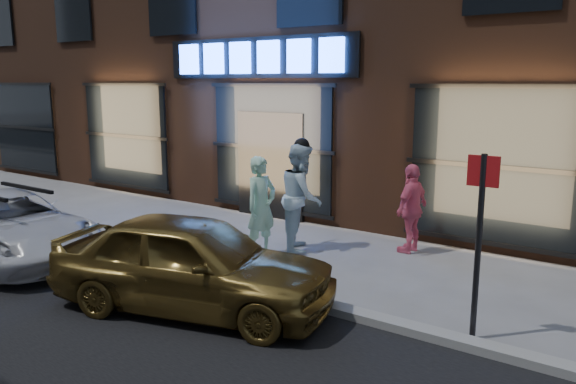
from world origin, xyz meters
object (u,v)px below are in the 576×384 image
(man_cap, at_px, (302,197))
(sign_post, at_px, (479,230))
(passerby, at_px, (412,208))
(gold_sedan, at_px, (193,263))
(white_suv, at_px, (8,226))
(man_bowtie, at_px, (261,207))

(man_cap, relative_size, sign_post, 0.87)
(passerby, distance_m, gold_sedan, 4.43)
(white_suv, bearing_deg, sign_post, -71.60)
(passerby, bearing_deg, sign_post, 40.88)
(man_cap, xyz_separation_m, white_suv, (-3.92, -3.43, -0.41))
(sign_post, bearing_deg, man_cap, 151.35)
(man_cap, distance_m, sign_post, 4.28)
(white_suv, height_order, gold_sedan, gold_sedan)
(man_bowtie, distance_m, passerby, 2.73)
(man_bowtie, relative_size, white_suv, 0.43)
(man_bowtie, distance_m, sign_post, 4.34)
(man_cap, bearing_deg, passerby, -91.58)
(gold_sedan, distance_m, sign_post, 3.72)
(man_bowtie, bearing_deg, gold_sedan, -154.41)
(man_bowtie, bearing_deg, sign_post, -96.76)
(sign_post, bearing_deg, passerby, 123.41)
(man_bowtie, xyz_separation_m, passerby, (2.11, 1.74, -0.08))
(man_cap, relative_size, white_suv, 0.48)
(man_cap, distance_m, passerby, 2.02)
(white_suv, bearing_deg, gold_sedan, -79.71)
(man_bowtie, xyz_separation_m, white_suv, (-3.57, -2.67, -0.32))
(man_cap, bearing_deg, gold_sedan, 155.83)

